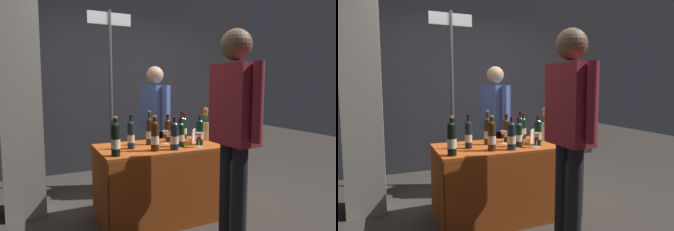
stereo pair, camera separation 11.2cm
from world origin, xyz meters
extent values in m
plane|color=#38332D|center=(0.00, 0.00, 0.00)|extent=(12.00, 12.00, 0.00)
cube|color=#2D2D33|center=(0.00, 2.02, 1.46)|extent=(5.43, 0.12, 2.92)
cube|color=gray|center=(-1.34, 0.67, 1.48)|extent=(0.38, 0.38, 2.96)
cube|color=#B74C19|center=(0.00, 0.00, 0.74)|extent=(1.42, 0.70, 0.02)
cube|color=#963E14|center=(0.00, -0.35, 0.36)|extent=(1.42, 0.01, 0.72)
cube|color=#963E14|center=(0.00, 0.35, 0.36)|extent=(1.42, 0.01, 0.72)
cube|color=#963E14|center=(-0.70, 0.00, 0.36)|extent=(0.01, 0.70, 0.72)
cube|color=#963E14|center=(0.70, 0.00, 0.36)|extent=(0.01, 0.70, 0.72)
cylinder|color=#192333|center=(0.21, 0.10, 0.86)|extent=(0.07, 0.07, 0.23)
sphere|color=#192333|center=(0.21, 0.10, 0.98)|extent=(0.07, 0.07, 0.07)
cylinder|color=#192333|center=(0.21, 0.10, 1.02)|extent=(0.03, 0.03, 0.09)
cylinder|color=maroon|center=(0.21, 0.10, 1.08)|extent=(0.03, 0.03, 0.02)
cylinder|color=beige|center=(0.21, 0.10, 0.85)|extent=(0.07, 0.07, 0.07)
cylinder|color=black|center=(0.32, 0.25, 0.85)|extent=(0.07, 0.07, 0.21)
sphere|color=black|center=(0.32, 0.25, 0.95)|extent=(0.07, 0.07, 0.07)
cylinder|color=black|center=(0.32, 0.25, 0.99)|extent=(0.03, 0.03, 0.08)
cylinder|color=maroon|center=(0.32, 0.25, 1.04)|extent=(0.03, 0.03, 0.02)
cylinder|color=beige|center=(0.32, 0.25, 0.83)|extent=(0.07, 0.07, 0.07)
cylinder|color=#192333|center=(-0.40, -0.02, 0.86)|extent=(0.07, 0.07, 0.23)
sphere|color=#192333|center=(-0.40, -0.02, 0.98)|extent=(0.07, 0.07, 0.07)
cylinder|color=#192333|center=(-0.40, -0.02, 1.02)|extent=(0.03, 0.03, 0.07)
cylinder|color=black|center=(-0.40, -0.02, 1.06)|extent=(0.03, 0.03, 0.02)
cylinder|color=beige|center=(-0.40, -0.02, 0.85)|extent=(0.07, 0.07, 0.07)
cylinder|color=black|center=(0.08, -0.13, 0.85)|extent=(0.07, 0.07, 0.20)
sphere|color=black|center=(0.08, -0.13, 0.95)|extent=(0.07, 0.07, 0.07)
cylinder|color=black|center=(0.08, -0.13, 0.99)|extent=(0.03, 0.03, 0.07)
cylinder|color=maroon|center=(0.08, -0.13, 1.03)|extent=(0.03, 0.03, 0.02)
cylinder|color=beige|center=(0.08, -0.13, 0.83)|extent=(0.07, 0.07, 0.07)
cylinder|color=black|center=(0.30, -0.13, 0.86)|extent=(0.07, 0.07, 0.22)
sphere|color=black|center=(0.30, -0.13, 0.97)|extent=(0.07, 0.07, 0.07)
cylinder|color=black|center=(0.30, -0.13, 1.01)|extent=(0.03, 0.03, 0.07)
cylinder|color=maroon|center=(0.30, -0.13, 1.05)|extent=(0.03, 0.03, 0.02)
cylinder|color=beige|center=(0.30, -0.13, 0.84)|extent=(0.07, 0.07, 0.07)
cylinder|color=#38230F|center=(-0.23, -0.20, 0.87)|extent=(0.08, 0.08, 0.24)
sphere|color=#38230F|center=(-0.23, -0.20, 0.99)|extent=(0.07, 0.07, 0.07)
cylinder|color=#38230F|center=(-0.23, -0.20, 1.02)|extent=(0.03, 0.03, 0.07)
cylinder|color=#B7932D|center=(-0.23, -0.20, 1.07)|extent=(0.04, 0.04, 0.02)
cylinder|color=beige|center=(-0.23, -0.20, 0.85)|extent=(0.08, 0.08, 0.08)
cylinder|color=#38230F|center=(0.07, 0.16, 0.85)|extent=(0.07, 0.07, 0.21)
sphere|color=#38230F|center=(0.07, 0.16, 0.95)|extent=(0.07, 0.07, 0.07)
cylinder|color=#38230F|center=(0.07, 0.16, 0.99)|extent=(0.03, 0.03, 0.07)
cylinder|color=black|center=(0.07, 0.16, 1.03)|extent=(0.04, 0.04, 0.02)
cylinder|color=beige|center=(0.07, 0.16, 0.83)|extent=(0.07, 0.07, 0.07)
cylinder|color=black|center=(-0.61, -0.25, 0.87)|extent=(0.08, 0.08, 0.25)
sphere|color=black|center=(-0.61, -0.25, 1.00)|extent=(0.08, 0.08, 0.08)
cylinder|color=black|center=(-0.61, -0.25, 1.04)|extent=(0.03, 0.03, 0.07)
cylinder|color=#B7932D|center=(-0.61, -0.25, 1.08)|extent=(0.03, 0.03, 0.02)
cylinder|color=beige|center=(-0.61, -0.25, 0.85)|extent=(0.08, 0.08, 0.08)
cylinder|color=#38230F|center=(-0.17, 0.08, 0.87)|extent=(0.07, 0.07, 0.24)
sphere|color=#38230F|center=(-0.17, 0.08, 0.99)|extent=(0.06, 0.06, 0.06)
cylinder|color=#38230F|center=(-0.17, 0.08, 1.04)|extent=(0.03, 0.03, 0.09)
cylinder|color=#B7932D|center=(-0.17, 0.08, 1.09)|extent=(0.03, 0.03, 0.02)
cylinder|color=beige|center=(-0.17, 0.08, 0.85)|extent=(0.07, 0.07, 0.08)
cylinder|color=#192333|center=(-0.04, -0.23, 0.86)|extent=(0.08, 0.08, 0.23)
sphere|color=#192333|center=(-0.04, -0.23, 0.97)|extent=(0.08, 0.08, 0.08)
cylinder|color=#192333|center=(-0.04, -0.23, 1.01)|extent=(0.03, 0.03, 0.07)
cylinder|color=maroon|center=(-0.04, -0.23, 1.05)|extent=(0.03, 0.03, 0.02)
cylinder|color=beige|center=(-0.04, -0.23, 0.84)|extent=(0.08, 0.08, 0.07)
cylinder|color=silver|center=(-0.01, 0.05, 0.75)|extent=(0.07, 0.07, 0.00)
cylinder|color=silver|center=(-0.01, 0.05, 0.78)|extent=(0.01, 0.01, 0.07)
cone|color=silver|center=(-0.01, 0.05, 0.85)|extent=(0.06, 0.06, 0.07)
cylinder|color=#590C19|center=(-0.01, 0.05, 0.83)|extent=(0.03, 0.03, 0.02)
cylinder|color=silver|center=(0.23, -0.23, 0.75)|extent=(0.07, 0.07, 0.00)
cylinder|color=silver|center=(0.23, -0.23, 0.79)|extent=(0.01, 0.01, 0.07)
cone|color=silver|center=(0.23, -0.23, 0.86)|extent=(0.08, 0.08, 0.07)
cylinder|color=#590C19|center=(0.23, -0.23, 0.84)|extent=(0.04, 0.04, 0.02)
cylinder|color=tan|center=(0.50, 0.07, 0.84)|extent=(0.09, 0.09, 0.19)
cylinder|color=#38722D|center=(0.49, 0.05, 0.96)|extent=(0.01, 0.04, 0.24)
ellipsoid|color=pink|center=(0.49, 0.07, 1.09)|extent=(0.03, 0.03, 0.05)
cylinder|color=#38722D|center=(0.49, 0.06, 0.96)|extent=(0.04, 0.04, 0.23)
ellipsoid|color=#E05B1E|center=(0.48, 0.07, 1.08)|extent=(0.03, 0.03, 0.05)
cylinder|color=#38722D|center=(0.50, 0.06, 0.94)|extent=(0.03, 0.03, 0.20)
ellipsoid|color=gold|center=(0.48, 0.07, 1.04)|extent=(0.03, 0.03, 0.05)
cylinder|color=#38722D|center=(0.50, 0.08, 0.94)|extent=(0.03, 0.03, 0.19)
ellipsoid|color=red|center=(0.49, 0.09, 1.04)|extent=(0.03, 0.03, 0.05)
cylinder|color=#38722D|center=(0.49, 0.08, 0.94)|extent=(0.04, 0.01, 0.19)
ellipsoid|color=gold|center=(0.50, 0.07, 1.04)|extent=(0.03, 0.03, 0.05)
cylinder|color=#38722D|center=(0.50, 0.07, 0.96)|extent=(0.02, 0.03, 0.23)
ellipsoid|color=pink|center=(0.50, 0.06, 1.08)|extent=(0.03, 0.03, 0.05)
cube|color=silver|center=(0.29, -0.02, 0.82)|extent=(0.11, 0.12, 0.14)
cylinder|color=black|center=(0.15, 0.81, 0.40)|extent=(0.12, 0.12, 0.79)
cylinder|color=black|center=(0.17, 0.66, 0.40)|extent=(0.12, 0.12, 0.79)
cube|color=#4C6BB7|center=(0.16, 0.74, 1.07)|extent=(0.27, 0.42, 0.56)
sphere|color=tan|center=(0.16, 0.74, 1.48)|extent=(0.22, 0.22, 0.22)
cylinder|color=#4C6BB7|center=(0.13, 0.98, 1.10)|extent=(0.08, 0.08, 0.52)
cylinder|color=#4C6BB7|center=(0.20, 0.50, 1.10)|extent=(0.08, 0.08, 0.52)
cylinder|color=black|center=(0.20, -0.89, 0.44)|extent=(0.12, 0.12, 0.89)
cylinder|color=black|center=(0.19, -0.74, 0.44)|extent=(0.12, 0.12, 0.89)
cube|color=maroon|center=(0.20, -0.81, 1.20)|extent=(0.23, 0.40, 0.63)
sphere|color=brown|center=(0.20, -0.81, 1.66)|extent=(0.24, 0.24, 0.24)
cylinder|color=maroon|center=(0.21, -1.05, 1.23)|extent=(0.08, 0.08, 0.58)
cylinder|color=maroon|center=(0.18, -0.57, 1.23)|extent=(0.08, 0.08, 0.58)
cylinder|color=#47474C|center=(-0.29, 1.16, 1.16)|extent=(0.04, 0.04, 2.32)
cube|color=silver|center=(-0.29, 1.16, 2.21)|extent=(0.56, 0.02, 0.16)
camera|label=1|loc=(-1.23, -2.64, 1.35)|focal=30.96mm
camera|label=2|loc=(-1.13, -2.68, 1.35)|focal=30.96mm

